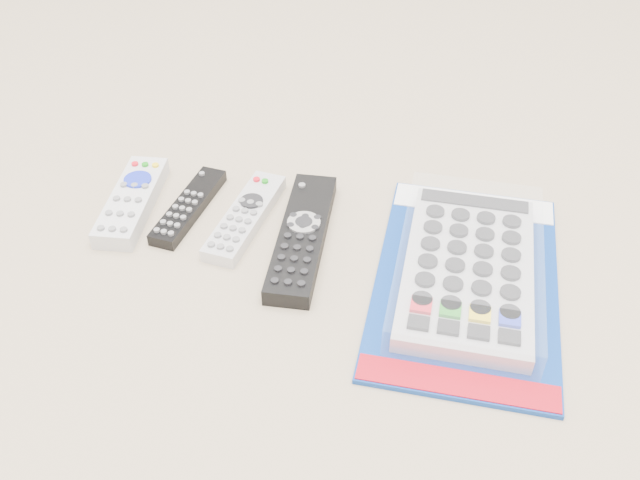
% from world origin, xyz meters
% --- Properties ---
extents(remote_small_grey, '(0.06, 0.17, 0.03)m').
position_xyz_m(remote_small_grey, '(-0.22, 0.05, 0.01)').
color(remote_small_grey, '#BBBBBD').
rests_on(remote_small_grey, ground).
extents(remote_slim_black, '(0.06, 0.16, 0.02)m').
position_xyz_m(remote_slim_black, '(-0.15, 0.05, 0.01)').
color(remote_slim_black, black).
rests_on(remote_slim_black, ground).
extents(remote_silver_dvd, '(0.07, 0.18, 0.02)m').
position_xyz_m(remote_silver_dvd, '(-0.07, 0.04, 0.01)').
color(remote_silver_dvd, silver).
rests_on(remote_silver_dvd, ground).
extents(remote_large_black, '(0.06, 0.22, 0.02)m').
position_xyz_m(remote_large_black, '(0.00, 0.02, 0.01)').
color(remote_large_black, black).
rests_on(remote_large_black, ground).
extents(jumbo_remote_packaged, '(0.22, 0.34, 0.04)m').
position_xyz_m(jumbo_remote_packaged, '(0.20, -0.01, 0.02)').
color(jumbo_remote_packaged, navy).
rests_on(jumbo_remote_packaged, ground).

